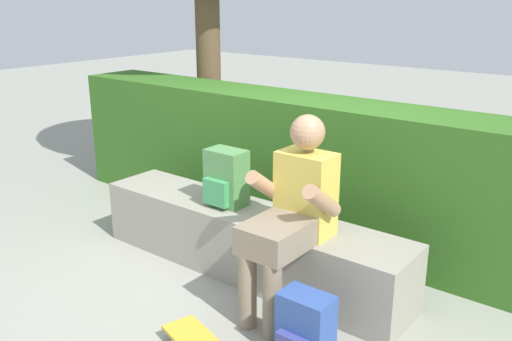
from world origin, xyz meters
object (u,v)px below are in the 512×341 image
(bench_main, at_px, (247,241))
(backpack_on_bench, at_px, (226,179))
(backpack_on_ground, at_px, (305,330))
(person_skater, at_px, (292,210))

(bench_main, relative_size, backpack_on_bench, 6.03)
(bench_main, height_order, backpack_on_ground, bench_main)
(person_skater, bearing_deg, backpack_on_bench, 163.52)
(bench_main, bearing_deg, backpack_on_ground, -34.55)
(person_skater, relative_size, backpack_on_ground, 3.04)
(bench_main, height_order, backpack_on_bench, backpack_on_bench)
(person_skater, xyz_separation_m, backpack_on_bench, (-0.70, 0.21, -0.00))
(backpack_on_bench, bearing_deg, bench_main, 3.00)
(bench_main, relative_size, backpack_on_ground, 6.03)
(backpack_on_bench, xyz_separation_m, backpack_on_ground, (1.06, -0.60, -0.47))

